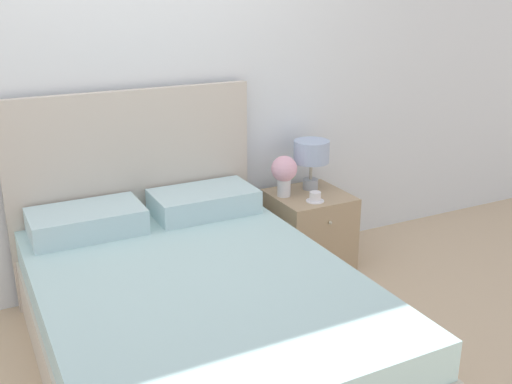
# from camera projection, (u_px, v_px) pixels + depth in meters

# --- Properties ---
(ground_plane) EXTENTS (12.00, 12.00, 0.00)m
(ground_plane) POSITION_uv_depth(u_px,v_px,m) (141.00, 282.00, 3.83)
(ground_plane) COLOR #CCB28E
(wall_back) EXTENTS (8.00, 0.06, 2.60)m
(wall_back) POSITION_uv_depth(u_px,v_px,m) (123.00, 76.00, 3.46)
(wall_back) COLOR white
(wall_back) RESTS_ON ground_plane
(bed) EXTENTS (1.47, 2.00, 1.24)m
(bed) POSITION_uv_depth(u_px,v_px,m) (192.00, 308.00, 2.97)
(bed) COLOR beige
(bed) RESTS_ON ground_plane
(nightstand) EXTENTS (0.48, 0.50, 0.50)m
(nightstand) POSITION_uv_depth(u_px,v_px,m) (309.00, 230.00, 4.00)
(nightstand) COLOR tan
(nightstand) RESTS_ON ground_plane
(table_lamp) EXTENTS (0.24, 0.24, 0.33)m
(table_lamp) POSITION_uv_depth(u_px,v_px,m) (311.00, 154.00, 3.94)
(table_lamp) COLOR #A8B2BC
(table_lamp) RESTS_ON nightstand
(flower_vase) EXTENTS (0.17, 0.17, 0.27)m
(flower_vase) POSITION_uv_depth(u_px,v_px,m) (285.00, 172.00, 3.83)
(flower_vase) COLOR white
(flower_vase) RESTS_ON nightstand
(teacup) EXTENTS (0.12, 0.12, 0.06)m
(teacup) POSITION_uv_depth(u_px,v_px,m) (315.00, 197.00, 3.78)
(teacup) COLOR white
(teacup) RESTS_ON nightstand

